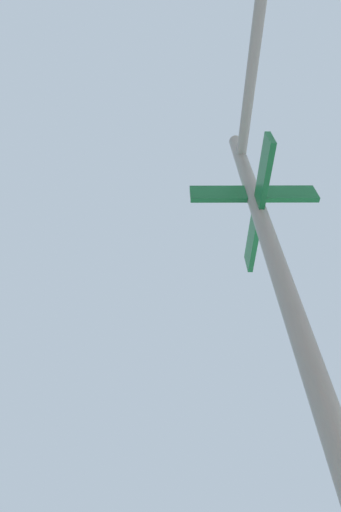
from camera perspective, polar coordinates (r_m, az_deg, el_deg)
name	(u,v)px	position (r m, az deg, el deg)	size (l,w,h in m)	color
traffic_signal_near	(308,18)	(2.18, 20.54, 31.22)	(2.16, 2.80, 5.40)	slate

